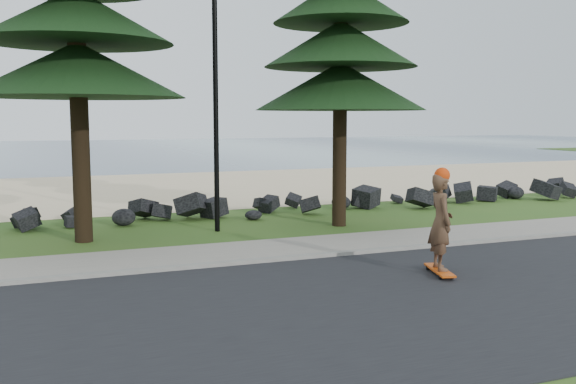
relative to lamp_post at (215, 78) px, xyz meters
name	(u,v)px	position (x,y,z in m)	size (l,w,h in m)	color
ground	(255,254)	(0.00, -3.20, -4.13)	(160.00, 160.00, 0.00)	#31591B
road	(345,308)	(0.00, -7.70, -4.12)	(160.00, 7.00, 0.02)	black
kerb	(269,260)	(0.00, -4.10, -4.08)	(160.00, 0.20, 0.10)	gray
sidewalk	(252,251)	(0.00, -3.00, -4.09)	(160.00, 2.00, 0.08)	gray
beach_sand	(148,189)	(0.00, 11.30, -4.13)	(160.00, 15.00, 0.01)	beige
ocean	(84,150)	(0.00, 47.80, -4.13)	(160.00, 58.00, 0.01)	#324760
seawall_boulders	(196,218)	(0.00, 2.40, -4.13)	(60.00, 2.40, 1.10)	black
lamp_post	(215,78)	(0.00, 0.00, 0.00)	(0.25, 0.14, 8.14)	black
skateboarder	(441,222)	(2.72, -6.43, -3.07)	(0.63, 1.16, 2.11)	#C2440B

